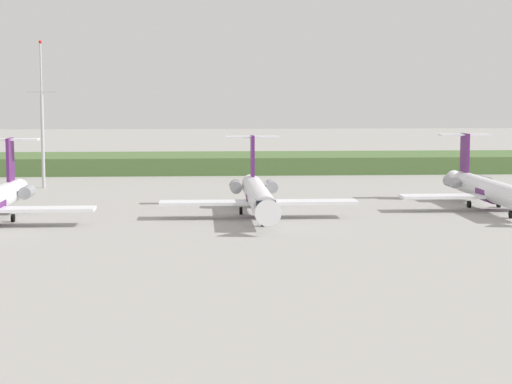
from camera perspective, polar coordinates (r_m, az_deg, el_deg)
The scene contains 5 objects.
ground_plane at distance 128.59m, azimuth -0.72°, elevation -0.11°, with size 500.00×500.00×0.00m, color #9E9B96.
grass_berm at distance 166.80m, azimuth -1.40°, elevation 1.87°, with size 320.00×20.00×3.11m, color #4C6B38.
regional_jet_second at distance 104.20m, azimuth 0.12°, elevation -0.19°, with size 22.81×31.00×9.00m.
regional_jet_third at distance 114.35m, azimuth 14.64°, elevation 0.18°, with size 22.81×31.00×9.00m.
antenna_mast at distance 139.80m, azimuth -13.47°, elevation 4.05°, with size 4.40×0.50×22.35m.
Camera 1 is at (-6.52, -97.65, 14.11)m, focal length 62.69 mm.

